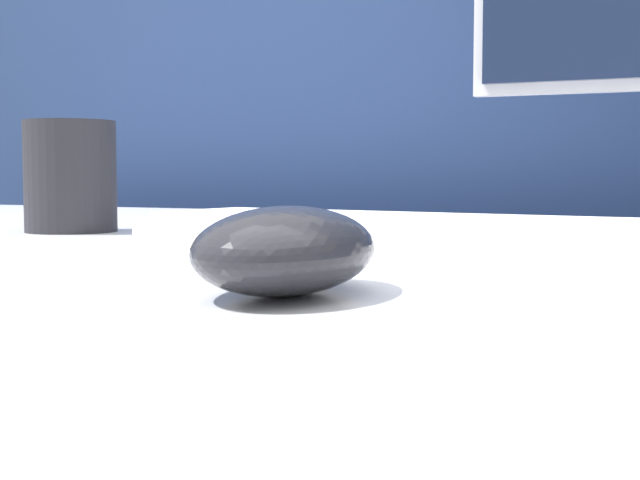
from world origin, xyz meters
name	(u,v)px	position (x,y,z in m)	size (l,w,h in m)	color
partition_panel	(594,292)	(0.00, 0.64, 0.61)	(5.00, 0.03, 1.22)	navy
computer_mouse_near	(286,250)	(-0.01, -0.27, 0.74)	(0.08, 0.13, 0.04)	#232328
keyboard	(394,233)	(-0.05, -0.03, 0.73)	(0.39, 0.17, 0.02)	white
mug	(70,176)	(-0.38, 0.02, 0.77)	(0.08, 0.08, 0.10)	#232328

